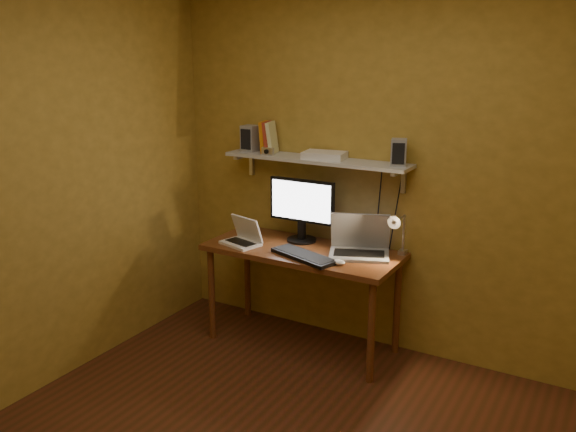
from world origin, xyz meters
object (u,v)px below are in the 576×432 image
Objects in this scene: laptop at (360,244)px; speaker_left at (250,138)px; router at (325,155)px; monitor at (302,207)px; netbook at (243,237)px; speaker_right at (399,152)px; shelf_camera at (268,151)px; mouse at (339,262)px; desk at (302,260)px; desk_lamp at (398,230)px; wall_shelf at (316,160)px; keyboard at (304,256)px.

speaker_left reaches higher than laptop.
monitor is at bearing -164.95° from router.
speaker_right reaches higher than netbook.
speaker_left reaches higher than shelf_camera.
laptop reaches higher than mouse.
laptop is (0.40, 0.09, 0.16)m from desk.
desk is at bearing -18.21° from shelf_camera.
netbook is at bearing -167.31° from desk_lamp.
speaker_right is 1.89× the size of shelf_camera.
speaker_left is (-0.93, 0.37, 0.71)m from mouse.
desk_lamp is at bearing -5.88° from wall_shelf.
shelf_camera is 0.43m from router.
monitor is at bearing 139.49° from keyboard.
desk is 4.42× the size of netbook.
desk is at bearing -90.00° from wall_shelf.
speaker_left is (-0.67, 0.37, 0.71)m from keyboard.
wall_shelf is at bearing -175.35° from router.
desk_lamp is at bearing 0.45° from shelf_camera.
shelf_camera is at bearing 166.58° from keyboard.
wall_shelf is at bearing 20.88° from monitor.
router is at bearing 72.17° from desk.
speaker_right reaches higher than mouse.
desk_lamp is at bearing -7.00° from router.
wall_shelf is 0.79m from mouse.
desk is 7.19× the size of speaker_left.
wall_shelf reaches higher than mouse.
wall_shelf is (0.00, 0.19, 0.69)m from desk.
speaker_right is 0.61× the size of router.
monitor is at bearing 120.76° from desk.
monitor is 0.53m from laptop.
netbook is 1.12m from desk_lamp.
desk_lamp is 0.74m from router.
speaker_right is (0.24, 0.37, 0.70)m from mouse.
mouse is at bearing 18.32° from keyboard.
speaker_left is at bearing 162.59° from speaker_right.
router is (-0.33, 0.11, 0.57)m from laptop.
shelf_camera is (-0.36, -0.08, 0.04)m from wall_shelf.
netbook is (-0.82, -0.21, -0.02)m from laptop.
desk_lamp is (0.26, 0.03, 0.13)m from laptop.
netbook reaches higher than mouse.
router reaches higher than mouse.
speaker_left is 0.67× the size of router.
keyboard is at bearing -59.85° from monitor.
laptop is 1.65× the size of router.
monitor is 0.42m from router.
mouse is 1.23m from speaker_left.
shelf_camera is (-0.97, -0.08, -0.06)m from speaker_right.
speaker_right is at bearing 4.86° from shelf_camera.
netbook is at bearing -143.71° from wall_shelf.
wall_shelf is 0.08m from router.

